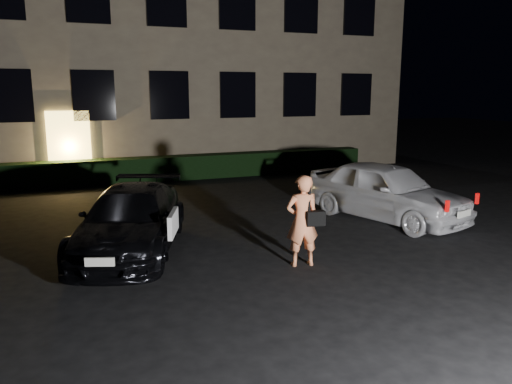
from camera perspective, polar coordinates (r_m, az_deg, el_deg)
name	(u,v)px	position (r m, az deg, el deg)	size (l,w,h in m)	color
ground	(306,280)	(8.69, 5.77, -9.94)	(80.00, 80.00, 0.00)	black
building	(147,22)	(22.66, -12.30, 18.45)	(20.00, 8.11, 12.00)	#6E5F4E
hedge	(175,168)	(18.28, -9.30, 2.74)	(15.00, 0.70, 0.85)	black
sedan	(131,220)	(10.28, -14.07, -3.13)	(3.14, 4.69, 1.26)	black
hatch	(386,191)	(12.80, 14.59, 0.15)	(2.89, 4.59, 1.46)	silver
man	(303,221)	(9.12, 5.35, -3.27)	(0.71, 0.48, 1.70)	#EC8555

